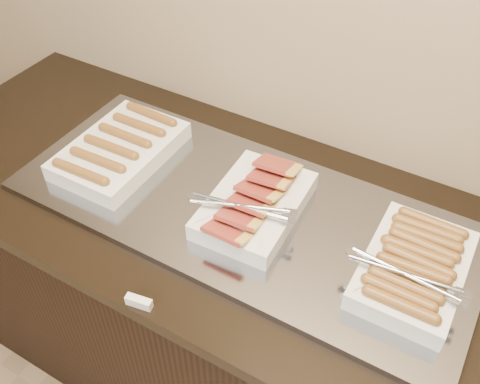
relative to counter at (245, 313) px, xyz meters
name	(u,v)px	position (x,y,z in m)	size (l,w,h in m)	color
counter	(245,313)	(0.00, 0.00, 0.00)	(2.06, 0.76, 0.90)	black
warming_tray	(241,209)	(-0.02, 0.00, 0.46)	(1.20, 0.50, 0.02)	gray
dish_left	(120,149)	(-0.41, 0.00, 0.50)	(0.24, 0.36, 0.07)	silver
dish_center	(254,204)	(0.02, -0.01, 0.50)	(0.27, 0.34, 0.09)	silver
dish_right	(413,268)	(0.43, 0.00, 0.50)	(0.26, 0.32, 0.08)	silver
label_holder	(139,302)	(-0.07, -0.36, 0.46)	(0.06, 0.02, 0.02)	silver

